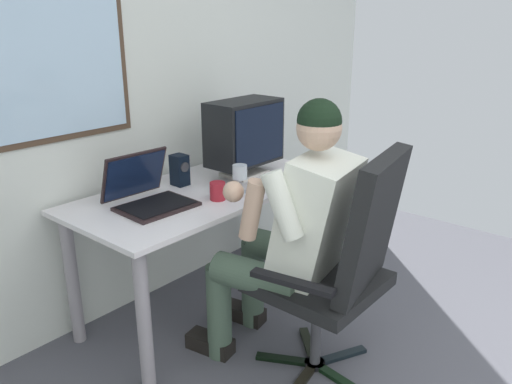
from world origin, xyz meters
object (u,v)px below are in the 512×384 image
at_px(person_seated, 290,230).
at_px(crt_monitor, 245,133).
at_px(laptop, 146,192).
at_px(coffee_mug, 218,191).
at_px(desk_speaker, 180,170).
at_px(office_chair, 345,258).
at_px(desk, 206,209).
at_px(wine_glass, 240,174).

bearing_deg(person_seated, crt_monitor, 57.75).
height_order(laptop, coffee_mug, laptop).
relative_size(crt_monitor, desk_speaker, 2.61).
bearing_deg(person_seated, office_chair, -81.07).
height_order(desk, laptop, laptop).
bearing_deg(crt_monitor, wine_glass, -143.29).
bearing_deg(crt_monitor, person_seated, -122.25).
bearing_deg(laptop, office_chair, -70.45).
xyz_separation_m(desk, desk_speaker, (-0.05, 0.14, 0.20)).
bearing_deg(desk, crt_monitor, 0.22).
distance_m(person_seated, crt_monitor, 0.79).
distance_m(office_chair, crt_monitor, 1.02).
bearing_deg(crt_monitor, laptop, 176.62).
height_order(office_chair, person_seated, person_seated).
bearing_deg(desk_speaker, person_seated, -91.67).
xyz_separation_m(office_chair, coffee_mug, (-0.06, 0.70, 0.16)).
xyz_separation_m(person_seated, coffee_mug, (-0.02, 0.44, 0.09)).
bearing_deg(desk, office_chair, -91.97).
relative_size(office_chair, desk_speaker, 6.44).
height_order(person_seated, wine_glass, person_seated).
bearing_deg(laptop, desk, -6.57).
xyz_separation_m(laptop, wine_glass, (0.43, -0.23, 0.04)).
relative_size(office_chair, wine_glass, 7.33).
height_order(office_chair, desk_speaker, office_chair).
bearing_deg(person_seated, coffee_mug, 92.00).
distance_m(desk, office_chair, 0.88).
distance_m(desk_speaker, coffee_mug, 0.33).
relative_size(desk_speaker, coffee_mug, 1.86).
height_order(desk, wine_glass, wine_glass).
relative_size(desk, person_seated, 1.15).
bearing_deg(office_chair, wine_glass, 81.95).
height_order(crt_monitor, desk_speaker, crt_monitor).
relative_size(office_chair, coffee_mug, 12.00).
bearing_deg(person_seated, desk, 83.38).
xyz_separation_m(desk, crt_monitor, (0.32, 0.00, 0.36)).
bearing_deg(office_chair, coffee_mug, 94.60).
bearing_deg(laptop, desk_speaker, 18.62).
distance_m(laptop, wine_glass, 0.48).
bearing_deg(office_chair, laptop, 109.55).
distance_m(person_seated, laptop, 0.73).
xyz_separation_m(wine_glass, desk_speaker, (-0.12, 0.33, -0.02)).
distance_m(crt_monitor, wine_glass, 0.34).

